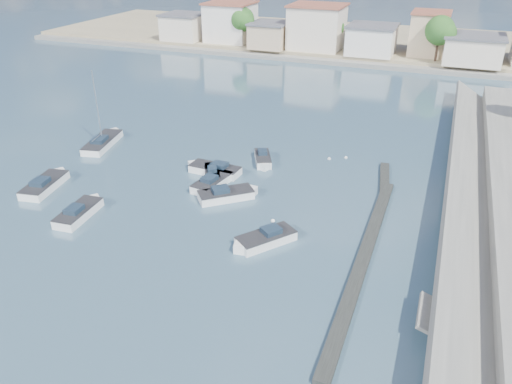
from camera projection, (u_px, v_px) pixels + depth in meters
ground at (352, 123)px, 65.12m from camera, size 400.00×400.00×0.00m
breakwater at (369, 238)px, 40.26m from camera, size 2.00×31.02×0.35m
far_shore_land at (401, 43)px, 107.74m from camera, size 160.00×40.00×1.40m
far_shore_quay at (387, 67)px, 90.54m from camera, size 160.00×2.50×0.80m
far_town at (455, 39)px, 89.89m from camera, size 113.01×12.80×8.35m
shore_trees at (440, 40)px, 82.78m from camera, size 74.56×38.32×7.92m
motorboat_a at (80, 212)px, 43.67m from camera, size 2.38×5.63×1.48m
motorboat_b at (214, 182)px, 48.89m from camera, size 2.72×5.50×1.48m
motorboat_c at (213, 169)px, 51.43m from camera, size 5.94×2.34×1.48m
motorboat_d at (263, 240)px, 39.68m from camera, size 4.47×5.00×1.48m
motorboat_e at (46, 184)px, 48.49m from camera, size 3.16×6.31×1.48m
motorboat_f at (212, 173)px, 50.73m from camera, size 2.99×4.00×1.48m
motorboat_g at (263, 160)px, 53.61m from camera, size 3.16×4.44×1.48m
motorboat_h at (229, 195)px, 46.50m from camera, size 5.16×4.80×1.48m
sailboat at (104, 141)px, 58.21m from camera, size 3.70×7.55×9.00m
mooring_buoys at (336, 227)px, 42.00m from camera, size 15.63×35.53×0.36m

